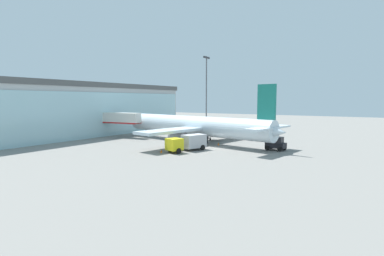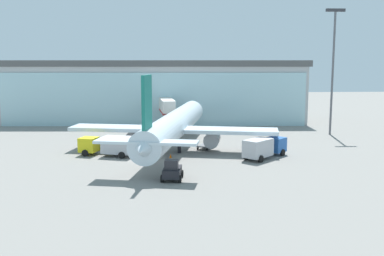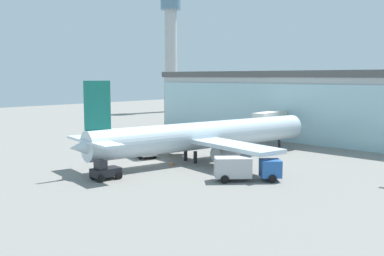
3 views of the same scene
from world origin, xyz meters
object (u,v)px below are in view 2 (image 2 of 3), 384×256
object	(u,v)px
apron_light_mast	(333,62)
catering_truck	(108,145)
baggage_cart	(206,145)
safety_cone_wingtip	(84,150)
safety_cone_nose	(170,156)
pushback_tug	(172,171)
fuel_truck	(264,147)
jet_bridge	(166,106)
airplane	(174,126)

from	to	relation	value
apron_light_mast	catering_truck	size ratio (longest dim) A/B	2.75
baggage_cart	safety_cone_wingtip	xyz separation A→B (m)	(-16.90, -1.33, -0.23)
safety_cone_nose	safety_cone_wingtip	xyz separation A→B (m)	(-11.87, 4.47, 0.00)
catering_truck	safety_cone_nose	distance (m)	8.45
catering_truck	pushback_tug	world-z (taller)	catering_truck
fuel_truck	baggage_cart	xyz separation A→B (m)	(-7.04, 6.47, -0.97)
jet_bridge	pushback_tug	bearing A→B (deg)	175.77
jet_bridge	catering_truck	size ratio (longest dim) A/B	1.54
jet_bridge	baggage_cart	size ratio (longest dim) A/B	3.65
pushback_tug	safety_cone_nose	xyz separation A→B (m)	(-0.13, 10.81, -0.70)
safety_cone_nose	safety_cone_wingtip	size ratio (longest dim) A/B	1.00
safety_cone_wingtip	safety_cone_nose	bearing A→B (deg)	-20.64
apron_light_mast	pushback_tug	distance (m)	40.77
pushback_tug	fuel_truck	bearing A→B (deg)	-42.81
airplane	baggage_cart	size ratio (longest dim) A/B	12.00
airplane	safety_cone_wingtip	size ratio (longest dim) A/B	70.28
jet_bridge	safety_cone_nose	distance (m)	25.74
safety_cone_nose	baggage_cart	bearing A→B (deg)	49.09
apron_light_mast	fuel_truck	distance (m)	25.99
catering_truck	pushback_tug	bearing A→B (deg)	141.37
jet_bridge	fuel_truck	world-z (taller)	jet_bridge
catering_truck	fuel_truck	xyz separation A→B (m)	(20.25, -2.39, 0.00)
airplane	safety_cone_wingtip	bearing A→B (deg)	105.61
baggage_cart	catering_truck	bearing A→B (deg)	134.62
apron_light_mast	baggage_cart	world-z (taller)	apron_light_mast
airplane	catering_truck	distance (m)	9.66
baggage_cart	airplane	bearing A→B (deg)	122.25
apron_light_mast	safety_cone_wingtip	world-z (taller)	apron_light_mast
catering_truck	safety_cone_nose	bearing A→B (deg)	-174.11
airplane	safety_cone_nose	world-z (taller)	airplane
safety_cone_nose	airplane	bearing A→B (deg)	84.40
catering_truck	jet_bridge	bearing A→B (deg)	-89.83
jet_bridge	apron_light_mast	distance (m)	30.18
pushback_tug	safety_cone_wingtip	bearing A→B (deg)	45.00
fuel_truck	pushback_tug	world-z (taller)	fuel_truck
catering_truck	pushback_tug	xyz separation A→B (m)	(8.31, -12.53, -0.49)
fuel_truck	safety_cone_nose	distance (m)	12.15
airplane	pushback_tug	bearing A→B (deg)	-170.21
fuel_truck	pushback_tug	xyz separation A→B (m)	(-11.94, -10.14, -0.49)
safety_cone_wingtip	apron_light_mast	bearing A→B (deg)	18.26
catering_truck	safety_cone_wingtip	world-z (taller)	catering_truck
catering_truck	safety_cone_wingtip	distance (m)	4.75
catering_truck	baggage_cart	bearing A→B (deg)	-145.04
fuel_truck	safety_cone_wingtip	world-z (taller)	fuel_truck
catering_truck	safety_cone_nose	world-z (taller)	catering_truck
baggage_cart	safety_cone_wingtip	bearing A→B (deg)	121.97
jet_bridge	baggage_cart	world-z (taller)	jet_bridge
catering_truck	fuel_truck	bearing A→B (deg)	-168.92
safety_cone_nose	fuel_truck	bearing A→B (deg)	-3.15
jet_bridge	catering_truck	xyz separation A→B (m)	(-7.54, -23.70, -2.74)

